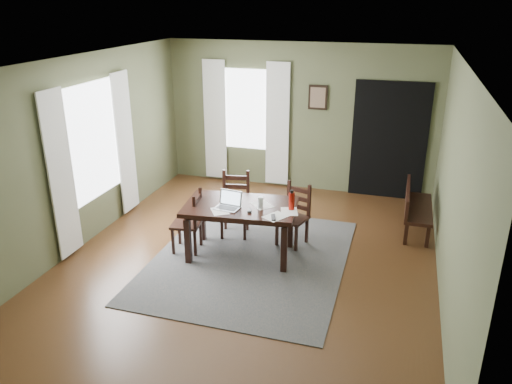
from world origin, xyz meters
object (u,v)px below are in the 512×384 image
(chair_back_right, at_px, (294,216))
(laptop, at_px, (229,203))
(bench, at_px, (414,205))
(water_bottle, at_px, (292,201))
(dining_table, at_px, (240,211))
(chair_back_left, at_px, (235,205))
(chair_end, at_px, (190,222))

(chair_back_right, relative_size, laptop, 2.55)
(chair_back_right, xyz_separation_m, bench, (1.68, 0.97, -0.03))
(bench, bearing_deg, chair_back_right, 120.05)
(bench, height_order, water_bottle, water_bottle)
(dining_table, distance_m, chair_back_right, 0.88)
(chair_back_left, xyz_separation_m, laptop, (0.18, -0.76, 0.35))
(dining_table, distance_m, laptop, 0.23)
(bench, height_order, laptop, laptop)
(laptop, xyz_separation_m, water_bottle, (0.83, 0.18, 0.07))
(dining_table, relative_size, bench, 1.29)
(chair_back_left, bearing_deg, bench, 8.15)
(chair_back_right, bearing_deg, chair_end, -137.64)
(dining_table, height_order, chair_back_left, chair_back_left)
(dining_table, bearing_deg, chair_back_right, 35.52)
(chair_back_right, height_order, bench, chair_back_right)
(water_bottle, bearing_deg, laptop, -167.96)
(chair_end, height_order, chair_back_right, chair_back_right)
(dining_table, relative_size, chair_end, 1.78)
(laptop, bearing_deg, chair_back_left, 110.33)
(chair_back_left, xyz_separation_m, chair_back_right, (0.93, -0.06, -0.03))
(chair_back_right, relative_size, water_bottle, 3.28)
(chair_back_left, relative_size, bench, 0.78)
(chair_back_left, bearing_deg, chair_end, -132.44)
(bench, bearing_deg, laptop, 124.46)
(chair_back_right, distance_m, water_bottle, 0.69)
(dining_table, xyz_separation_m, water_bottle, (0.70, 0.05, 0.22))
(chair_back_left, relative_size, laptop, 2.74)
(laptop, bearing_deg, water_bottle, 19.26)
(bench, relative_size, laptop, 3.52)
(laptop, bearing_deg, bench, 41.67)
(chair_back_left, distance_m, chair_back_right, 0.93)
(bench, bearing_deg, chair_end, 118.04)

